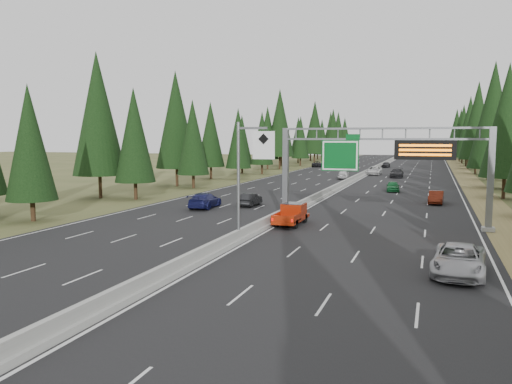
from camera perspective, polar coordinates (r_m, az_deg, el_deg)
road at (r=86.76m, az=11.48°, el=1.42°), size 32.00×260.00×0.08m
shoulder_right at (r=86.09m, az=23.29°, el=1.00°), size 3.60×260.00×0.06m
shoulder_left at (r=90.97m, az=0.31°, el=1.75°), size 3.60×260.00×0.06m
median_barrier at (r=86.73m, az=11.49°, el=1.67°), size 0.70×260.00×0.85m
sign_gantry at (r=40.67m, az=15.06°, el=3.48°), size 16.75×0.98×7.80m
hov_sign_pole at (r=32.77m, az=-1.10°, el=2.14°), size 2.80×0.50×8.00m
tree_row_right at (r=83.52m, az=26.48°, el=7.06°), size 11.73×239.29×18.39m
tree_row_left at (r=86.85m, az=-3.53°, el=7.41°), size 11.50×243.89×18.28m
silver_minivan at (r=27.72m, az=22.16°, el=-7.19°), size 2.96×5.65×1.52m
red_pickup at (r=40.63m, az=4.20°, el=-2.38°), size 1.82×5.10×1.66m
car_ahead_green at (r=67.69m, az=15.38°, el=0.63°), size 1.96×4.14×1.37m
car_ahead_dkred at (r=56.46m, az=19.88°, el=-0.58°), size 1.65×4.18×1.36m
car_ahead_dkgrey at (r=92.20m, az=15.79°, el=2.10°), size 2.30×5.50×1.59m
car_ahead_white at (r=98.24m, az=13.34°, el=2.40°), size 2.74×5.70×1.57m
car_ahead_far at (r=123.41m, az=14.63°, el=3.05°), size 1.86×4.04×1.34m
car_onc_near at (r=51.43m, az=-0.69°, el=-0.86°), size 1.40×3.98×1.31m
car_onc_blue at (r=50.13m, az=-5.87°, el=-0.96°), size 2.60×5.41×1.52m
car_onc_white at (r=86.68m, az=9.97°, el=1.97°), size 2.12×4.51×1.49m
car_onc_far at (r=122.59m, az=7.02°, el=3.19°), size 2.77×5.14×1.37m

